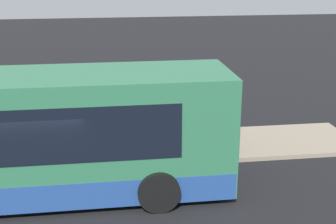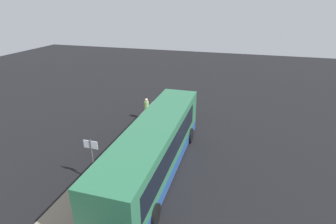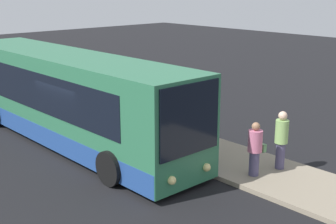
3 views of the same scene
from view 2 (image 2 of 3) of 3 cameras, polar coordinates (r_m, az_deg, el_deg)
ground at (r=17.29m, az=-0.41°, el=-10.69°), size 80.00×80.00×0.00m
platform at (r=18.19m, az=-9.50°, el=-8.91°), size 20.00×2.72×0.14m
bus_lead at (r=15.44m, az=-2.82°, el=-8.06°), size 12.55×2.77×3.27m
passenger_boarding at (r=18.94m, az=-4.57°, el=-3.47°), size 0.58×0.49×1.84m
passenger_waiting at (r=22.14m, az=-2.44°, el=0.19°), size 0.44×0.61×1.64m
passenger_with_bags at (r=22.60m, az=-4.69°, el=0.96°), size 0.54×0.54×1.83m
suitcase at (r=19.77m, az=-4.26°, el=-4.54°), size 0.40×0.26×0.90m
sign_post at (r=15.20m, az=-16.23°, el=-8.85°), size 0.10×0.85×2.56m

